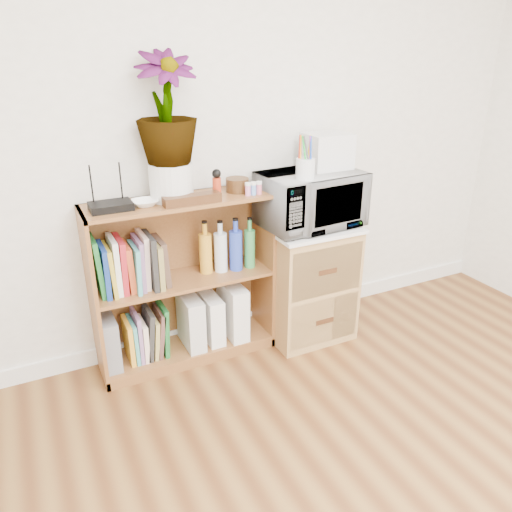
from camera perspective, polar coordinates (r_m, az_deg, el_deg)
skirting_board at (r=3.22m, az=-2.65°, el=-7.60°), size 4.00×0.02×0.10m
bookshelf at (r=2.80m, az=-8.23°, el=-2.96°), size 1.00×0.30×0.95m
wicker_unit at (r=3.08m, az=5.72°, el=-2.92°), size 0.50×0.45×0.70m
microwave at (r=2.88m, az=6.23°, el=6.45°), size 0.59×0.42×0.31m
pen_cup at (r=2.68m, az=5.65°, el=9.89°), size 0.10×0.10×0.11m
small_appliance at (r=2.93m, az=8.09°, el=11.81°), size 0.25×0.21×0.20m
router at (r=2.53m, az=-16.26°, el=5.49°), size 0.20×0.14×0.04m
white_bowl at (r=2.55m, az=-12.59°, el=5.95°), size 0.13×0.13×0.03m
plant_pot at (r=2.62m, az=-9.67°, el=8.39°), size 0.22×0.22×0.19m
potted_plant at (r=2.55m, az=-10.23°, el=16.32°), size 0.30×0.30×0.54m
trinket_box at (r=2.54m, az=-7.32°, el=6.45°), size 0.29×0.07×0.05m
kokeshi_doll at (r=2.64m, az=-4.49°, el=7.82°), size 0.05×0.05×0.10m
wooden_bowl at (r=2.74m, az=-2.15°, el=8.13°), size 0.13×0.13×0.07m
paint_jars at (r=2.68m, az=-0.29°, el=7.52°), size 0.10×0.04×0.05m
file_box at (r=2.84m, az=-16.51°, el=-9.28°), size 0.09×0.23×0.29m
magazine_holder_left at (r=2.92m, az=-7.45°, el=-7.38°), size 0.10×0.25×0.31m
magazine_holder_mid at (r=2.96m, az=-5.14°, el=-7.08°), size 0.09×0.23×0.28m
magazine_holder_right at (r=2.99m, az=-2.67°, el=-6.14°), size 0.10×0.26×0.33m
cookbooks at (r=2.67m, az=-14.18°, el=-0.97°), size 0.37×0.20×0.31m
liquor_bottles at (r=2.83m, az=-2.58°, el=1.35°), size 0.40×0.07×0.31m
lower_books at (r=2.88m, az=-12.43°, el=-8.76°), size 0.23×0.19×0.29m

